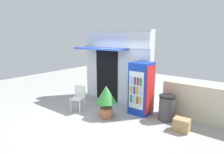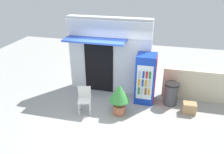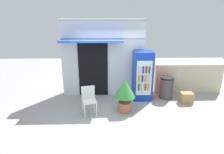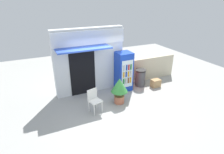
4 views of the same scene
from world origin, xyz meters
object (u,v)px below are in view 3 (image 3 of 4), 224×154
(plastic_chair, at_px, (89,98))
(potted_plant_near_shop, at_px, (125,92))
(cardboard_box, at_px, (187,98))
(drink_cooler, at_px, (143,75))
(trash_bin, at_px, (166,87))

(plastic_chair, xyz_separation_m, potted_plant_near_shop, (1.12, 0.16, 0.15))
(potted_plant_near_shop, bearing_deg, cardboard_box, 14.56)
(drink_cooler, distance_m, cardboard_box, 1.72)
(plastic_chair, relative_size, trash_bin, 1.10)
(drink_cooler, height_order, trash_bin, drink_cooler)
(drink_cooler, bearing_deg, trash_bin, 0.70)
(plastic_chair, height_order, trash_bin, plastic_chair)
(trash_bin, height_order, cardboard_box, trash_bin)
(plastic_chair, height_order, potted_plant_near_shop, potted_plant_near_shop)
(drink_cooler, height_order, cardboard_box, drink_cooler)
(plastic_chair, xyz_separation_m, trash_bin, (2.75, 1.16, -0.12))
(drink_cooler, distance_m, trash_bin, 1.03)
(trash_bin, relative_size, cardboard_box, 1.91)
(potted_plant_near_shop, xyz_separation_m, trash_bin, (1.63, 1.00, -0.27))
(trash_bin, distance_m, cardboard_box, 0.77)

